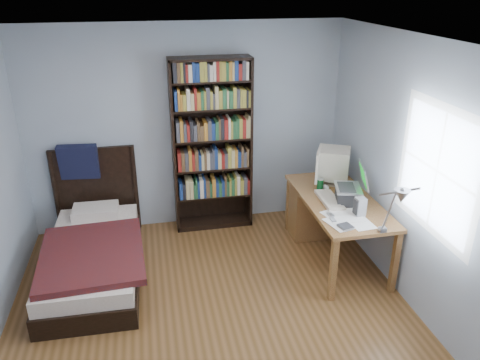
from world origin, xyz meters
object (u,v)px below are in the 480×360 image
(soda_can, at_px, (320,185))
(desk, at_px, (323,208))
(crt_monitor, at_px, (332,164))
(laptop, at_px, (349,192))
(keyboard, at_px, (330,200))
(bed, at_px, (93,251))
(bookshelf, at_px, (212,146))
(desk_lamp, at_px, (399,200))
(speaker, at_px, (360,207))

(soda_can, bearing_deg, desk, 53.64)
(crt_monitor, height_order, soda_can, crt_monitor)
(laptop, bearing_deg, keyboard, 163.82)
(crt_monitor, bearing_deg, bed, -176.38)
(desk, distance_m, laptop, 0.68)
(crt_monitor, relative_size, soda_can, 3.89)
(desk, relative_size, soda_can, 11.91)
(laptop, xyz_separation_m, bookshelf, (-1.30, 1.13, 0.22))
(soda_can, distance_m, bed, 2.58)
(crt_monitor, relative_size, bookshelf, 0.24)
(keyboard, height_order, soda_can, soda_can)
(crt_monitor, relative_size, desk_lamp, 0.75)
(laptop, relative_size, desk_lamp, 0.63)
(desk, distance_m, desk_lamp, 1.79)
(crt_monitor, height_order, bookshelf, bookshelf)
(desk, relative_size, crt_monitor, 3.06)
(speaker, distance_m, bed, 2.83)
(soda_can, relative_size, bookshelf, 0.06)
(desk_lamp, distance_m, speaker, 0.88)
(speaker, bearing_deg, laptop, 83.12)
(laptop, height_order, speaker, laptop)
(bookshelf, bearing_deg, laptop, -41.18)
(laptop, distance_m, bed, 2.80)
(crt_monitor, distance_m, speaker, 0.83)
(desk, relative_size, desk_lamp, 2.30)
(desk_lamp, bearing_deg, crt_monitor, 87.34)
(desk_lamp, height_order, bookshelf, bookshelf)
(desk, bearing_deg, soda_can, -126.36)
(crt_monitor, bearing_deg, laptop, -89.74)
(laptop, bearing_deg, crt_monitor, 90.26)
(speaker, bearing_deg, keyboard, 112.26)
(laptop, xyz_separation_m, keyboard, (-0.19, 0.06, -0.10))
(desk, distance_m, bed, 2.65)
(laptop, height_order, soda_can, laptop)
(crt_monitor, bearing_deg, desk_lamp, -92.66)
(soda_can, height_order, bookshelf, bookshelf)
(bookshelf, relative_size, bed, 1.05)
(laptop, distance_m, keyboard, 0.22)
(bed, bearing_deg, keyboard, -6.42)
(crt_monitor, xyz_separation_m, bed, (-2.71, -0.17, -0.71))
(speaker, bearing_deg, desk, 89.98)
(bed, bearing_deg, laptop, -7.13)
(speaker, relative_size, soda_can, 1.48)
(soda_can, distance_m, bookshelf, 1.38)
(desk, height_order, speaker, speaker)
(keyboard, bearing_deg, speaker, -62.07)
(laptop, relative_size, soda_can, 3.27)
(desk_lamp, height_order, bed, desk_lamp)
(laptop, bearing_deg, speaker, -92.94)
(desk_lamp, relative_size, bookshelf, 0.32)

